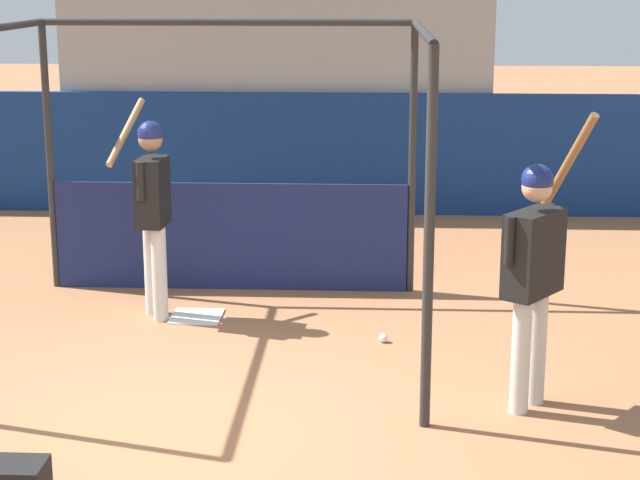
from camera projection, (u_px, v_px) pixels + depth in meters
ground_plane at (183, 432)px, 7.03m from camera, size 60.00×60.00×0.00m
outfield_wall at (275, 153)px, 13.38m from camera, size 24.00×0.12×1.52m
bleacher_section at (287, 58)px, 15.13m from camera, size 5.40×4.00×3.60m
batting_cage at (220, 187)px, 9.39m from camera, size 3.47×3.22×2.54m
home_plate at (197, 316)px, 9.39m from camera, size 0.44×0.44×0.02m
player_batter at (152, 201)px, 9.17m from camera, size 0.50×0.86×1.86m
player_waiting at (534, 263)px, 7.19m from camera, size 0.64×0.84×2.05m
baseball at (383, 338)px, 8.74m from camera, size 0.07×0.07×0.07m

